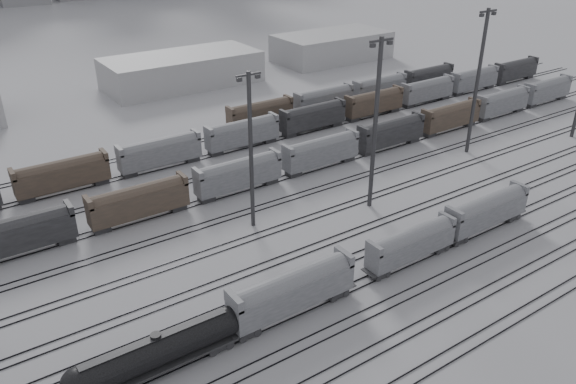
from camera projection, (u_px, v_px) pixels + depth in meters
ground at (418, 264)px, 74.15m from camera, size 900.00×900.00×0.00m
tracks at (336, 211)px, 87.03m from camera, size 220.00×71.50×0.16m
tank_car_b at (158, 351)px, 55.72m from camera, size 18.81×3.14×4.65m
hopper_car_a at (292, 289)px, 63.51m from camera, size 15.71×3.12×5.62m
hopper_car_b at (411, 243)px, 73.14m from camera, size 13.80×2.74×4.93m
hopper_car_c at (486, 210)px, 80.56m from camera, size 14.98×2.98×5.36m
light_mast_b at (251, 149)px, 77.70m from camera, size 3.70×0.59×23.13m
light_mast_c at (375, 122)px, 82.45m from camera, size 4.21×0.67×26.33m
light_mast_d at (478, 80)px, 101.90m from camera, size 4.28×0.68×26.74m
bg_string_near at (321, 153)px, 100.51m from camera, size 151.00×3.00×5.60m
bg_string_mid at (313, 118)px, 117.32m from camera, size 151.00×3.00×5.60m
bg_string_far at (352, 95)px, 131.99m from camera, size 66.00×3.00×5.60m
warehouse_mid at (182, 70)px, 147.46m from camera, size 40.00×18.00×8.00m
warehouse_right at (332, 47)px, 172.50m from camera, size 35.00×18.00×8.00m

